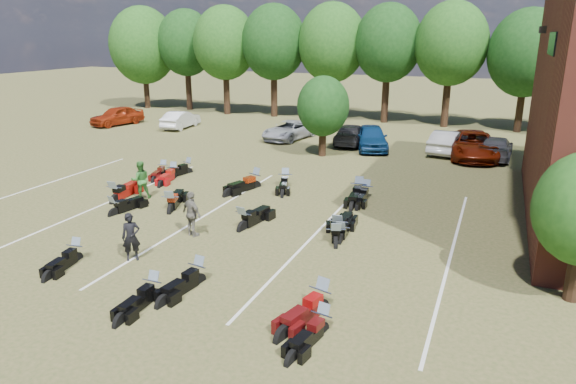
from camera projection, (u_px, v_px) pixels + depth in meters
The scene contains 34 objects.
ground at pixel (232, 255), 17.76m from camera, with size 160.00×160.00×0.00m, color brown.
car_0 at pixel (117, 116), 42.73m from camera, with size 1.83×4.55×1.55m, color maroon.
car_1 at pixel (181, 120), 41.34m from camera, with size 1.46×4.19×1.38m, color silver.
car_2 at pixel (289, 130), 36.95m from camera, with size 2.19×4.75×1.32m, color #9A9CA3.
car_3 at pixel (351, 134), 35.33m from camera, with size 1.91×4.71×1.37m, color black.
car_4 at pixel (371, 137), 33.74m from camera, with size 1.89×4.69×1.60m, color navy.
car_5 at pixel (447, 142), 32.71m from camera, with size 1.54×4.42×1.46m, color beige.
car_6 at pixel (472, 145), 31.44m from camera, with size 2.67×5.80×1.61m, color #581305.
car_7 at pixel (495, 148), 31.25m from camera, with size 1.90×4.66×1.35m, color #38373C.
person_black at pixel (131, 237), 17.16m from camera, with size 0.61×0.40×1.66m, color black.
person_green at pixel (140, 180), 23.66m from camera, with size 0.86×0.67×1.77m, color #2F6C28.
person_grey at pixel (192, 214), 19.21m from camera, with size 1.03×0.43×1.75m, color #615D53.
motorcycle_2 at pixel (77, 260), 17.35m from camera, with size 0.64×2.00×1.11m, color black, non-canonical shape.
motorcycle_3 at pixel (198, 283), 15.79m from camera, with size 0.69×2.16×1.21m, color black, non-canonical shape.
motorcycle_4 at pixel (154, 298), 14.88m from camera, with size 0.65×2.05×1.14m, color black, non-canonical shape.
motorcycle_5 at pixel (322, 333), 13.16m from camera, with size 0.64×1.99×1.11m, color black, non-canonical shape.
motorcycle_6 at pixel (320, 311), 14.21m from camera, with size 0.76×2.37×1.32m, color #410909, non-canonical shape.
motorcycle_7 at pixel (115, 202), 23.35m from camera, with size 0.81×2.53×1.41m, color maroon, non-canonical shape.
motorcycle_8 at pixel (171, 212), 22.07m from camera, with size 0.78×2.46×1.37m, color black, non-canonical shape.
motorcycle_9 at pixel (115, 215), 21.70m from camera, with size 0.69×2.15×1.20m, color black, non-canonical shape.
motorcycle_10 at pixel (243, 230), 20.08m from camera, with size 0.78×2.44×1.36m, color black, non-canonical shape.
motorcycle_11 at pixel (335, 245), 18.58m from camera, with size 0.72×2.25×1.26m, color black, non-canonical shape.
motorcycle_12 at pixel (341, 242), 18.93m from camera, with size 0.66×2.06×1.15m, color black, non-canonical shape.
motorcycle_13 at pixel (337, 238), 19.26m from camera, with size 0.77×2.41×1.34m, color black, non-canonical shape.
motorcycle_14 at pixel (164, 175), 27.90m from camera, with size 0.63×1.99×1.11m, color #450A09, non-canonical shape.
motorcycle_15 at pixel (174, 178), 27.18m from camera, with size 0.69×2.17×1.21m, color #960A0D, non-canonical shape.
motorcycle_16 at pixel (188, 173), 28.19m from camera, with size 0.69×2.15×1.20m, color black, non-canonical shape.
motorcycle_17 at pixel (255, 188), 25.52m from camera, with size 0.79×2.49×1.39m, color black, non-canonical shape.
motorcycle_18 at pixel (285, 186), 25.76m from camera, with size 0.73×2.28×1.27m, color black, non-canonical shape.
motorcycle_19 at pixel (358, 198), 23.99m from camera, with size 0.79×2.47×1.38m, color black, non-canonical shape.
motorcycle_20 at pixel (365, 198), 23.86m from camera, with size 0.70×2.20×1.23m, color black, non-canonical shape.
tree_line at pixel (389, 47), 41.85m from camera, with size 56.00×6.00×9.79m.
young_tree_midfield at pixel (323, 106), 31.26m from camera, with size 3.20×3.20×4.70m.
parking_lines at pixel (203, 216), 21.50m from camera, with size 20.10×14.00×0.01m.
Camera 1 is at (8.01, -14.34, 7.36)m, focal length 32.00 mm.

